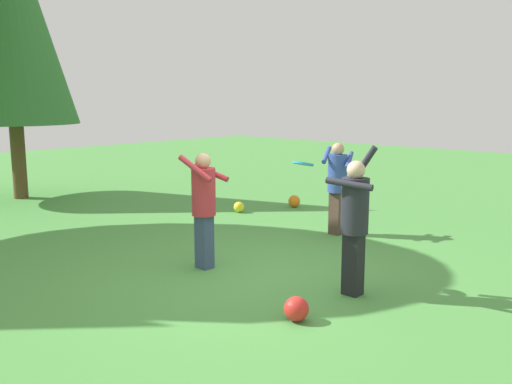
{
  "coord_description": "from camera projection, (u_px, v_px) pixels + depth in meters",
  "views": [
    {
      "loc": [
        -5.33,
        -4.96,
        2.43
      ],
      "look_at": [
        0.59,
        0.5,
        1.05
      ],
      "focal_mm": 38.87,
      "sensor_mm": 36.0,
      "label": 1
    }
  ],
  "objects": [
    {
      "name": "ground_plane",
      "position": [
        254.0,
        277.0,
        7.59
      ],
      "size": [
        40.0,
        40.0,
        0.0
      ],
      "primitive_type": "plane",
      "color": "#4C9342"
    },
    {
      "name": "person_thrower",
      "position": [
        355.0,
        216.0,
        6.75
      ],
      "size": [
        0.56,
        0.59,
        1.85
      ],
      "rotation": [
        0.0,
        0.0,
        1.75
      ],
      "color": "black",
      "rests_on": "ground_plane"
    },
    {
      "name": "person_catcher",
      "position": [
        204.0,
        201.0,
        7.83
      ],
      "size": [
        0.61,
        0.66,
        1.66
      ],
      "rotation": [
        0.0,
        0.0,
        -1.31
      ],
      "color": "#38476B",
      "rests_on": "ground_plane"
    },
    {
      "name": "person_bystander",
      "position": [
        337.0,
        181.0,
        9.79
      ],
      "size": [
        0.71,
        0.67,
        1.64
      ],
      "rotation": [
        0.0,
        0.0,
        -2.7
      ],
      "color": "#4C382D",
      "rests_on": "ground_plane"
    },
    {
      "name": "frisbee",
      "position": [
        303.0,
        164.0,
        7.03
      ],
      "size": [
        0.27,
        0.28,
        0.09
      ],
      "color": "#2393D1"
    },
    {
      "name": "ball_orange",
      "position": [
        294.0,
        201.0,
        12.39
      ],
      "size": [
        0.27,
        0.27,
        0.27
      ],
      "primitive_type": "sphere",
      "color": "orange",
      "rests_on": "ground_plane"
    },
    {
      "name": "ball_yellow",
      "position": [
        239.0,
        207.0,
        11.81
      ],
      "size": [
        0.23,
        0.23,
        0.23
      ],
      "primitive_type": "sphere",
      "color": "yellow",
      "rests_on": "ground_plane"
    },
    {
      "name": "ball_red",
      "position": [
        296.0,
        309.0,
        6.07
      ],
      "size": [
        0.28,
        0.28,
        0.28
      ],
      "primitive_type": "sphere",
      "color": "red",
      "rests_on": "ground_plane"
    },
    {
      "name": "tree_center",
      "position": [
        8.0,
        10.0,
        12.79
      ],
      "size": [
        2.95,
        2.95,
        7.06
      ],
      "color": "brown",
      "rests_on": "ground_plane"
    }
  ]
}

